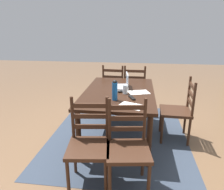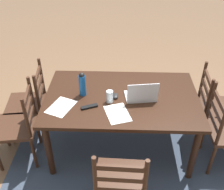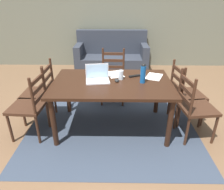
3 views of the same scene
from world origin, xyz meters
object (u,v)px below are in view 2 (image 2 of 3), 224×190
Objects in this scene: dining_table at (122,102)px; computer_mouse at (115,96)px; chair_right_far at (18,126)px; chair_far_head at (120,183)px; water_bottle at (82,84)px; laptop at (141,95)px; drinking_glass at (110,96)px; chair_left_near at (215,107)px; chair_right_near at (29,103)px; tv_remote at (89,107)px.

computer_mouse is (0.07, 0.02, 0.10)m from dining_table.
chair_right_far and chair_far_head have the same top height.
computer_mouse is at bearing 174.21° from water_bottle.
laptop is (-1.31, -0.15, 0.33)m from chair_right_far.
laptop is 3.48× the size of computer_mouse.
chair_right_far is 9.50× the size of computer_mouse.
dining_table is at bearing -169.72° from chair_right_far.
drinking_glass is (-0.29, 0.12, -0.08)m from water_bottle.
chair_left_near is (-1.11, -1.10, 0.00)m from chair_far_head.
chair_left_near is (-2.22, -0.41, 0.00)m from chair_right_far.
laptop is (-0.20, -0.84, 0.33)m from chair_far_head.
chair_right_far is at bearing 6.74° from laptop.
chair_far_head is 0.93m from laptop.
water_bottle reaches higher than chair_right_far.
chair_right_near is 1.38m from laptop.
chair_far_head is (-1.11, 0.69, 0.00)m from chair_right_far.
water_bottle reaches higher than tv_remote.
chair_right_far and chair_right_near have the same top height.
chair_left_near is at bearing 83.27° from tv_remote.
dining_table is 1.73× the size of chair_far_head.
chair_left_near is 2.73× the size of laptop.
drinking_glass is at bearing 13.99° from chair_left_near.
laptop is at bearing 168.88° from chair_right_near.
chair_left_near is 9.50× the size of computer_mouse.
computer_mouse is (-0.06, -0.08, -0.05)m from drinking_glass.
chair_left_near reaches higher than dining_table.
laptop is at bearing 83.76° from tv_remote.
computer_mouse reaches higher than dining_table.
computer_mouse is (0.07, -0.87, 0.29)m from chair_far_head.
water_bottle is 0.32m from drinking_glass.
chair_right_far is at bearing -31.84° from chair_far_head.
chair_left_near is at bearing -164.23° from laptop.
tv_remote is at bearing 34.09° from computer_mouse.
chair_far_head is at bearing 89.90° from dining_table.
laptop is (-0.20, 0.05, 0.14)m from dining_table.
chair_right_near is 1.11m from computer_mouse.
chair_far_head is at bearing 76.35° from laptop.
computer_mouse is at bearing 103.04° from tv_remote.
chair_right_far is (1.11, 0.20, -0.19)m from dining_table.
computer_mouse is at bearing -6.21° from laptop.
dining_table is 12.57× the size of drinking_glass.
chair_far_head is (0.00, 0.89, -0.19)m from dining_table.
chair_far_head is at bearing 135.17° from chair_right_near.
tv_remote is (1.43, 0.41, 0.28)m from chair_left_near.
drinking_glass is at bearing 162.56° from chair_right_near.
drinking_glass is at bearing -81.20° from chair_far_head.
water_bottle reaches higher than laptop.
water_bottle is at bearing -21.71° from drinking_glass.
dining_table is 0.22m from drinking_glass.
drinking_glass is 0.11m from computer_mouse.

